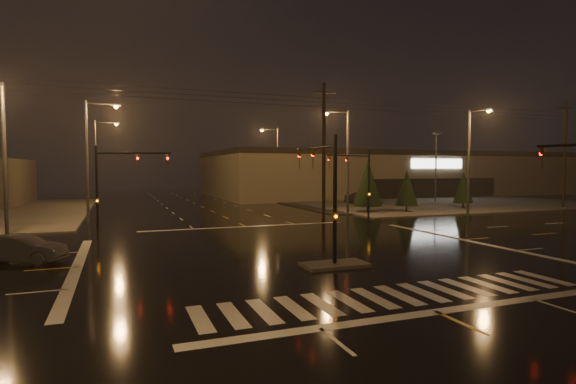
# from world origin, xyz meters

# --- Properties ---
(ground) EXTENTS (140.00, 140.00, 0.00)m
(ground) POSITION_xyz_m (0.00, 0.00, 0.00)
(ground) COLOR black
(ground) RESTS_ON ground
(sidewalk_ne) EXTENTS (36.00, 36.00, 0.12)m
(sidewalk_ne) POSITION_xyz_m (30.00, 30.00, 0.06)
(sidewalk_ne) COLOR #423F3B
(sidewalk_ne) RESTS_ON ground
(median_island) EXTENTS (3.00, 1.60, 0.15)m
(median_island) POSITION_xyz_m (0.00, -4.00, 0.07)
(median_island) COLOR #423F3B
(median_island) RESTS_ON ground
(crosswalk) EXTENTS (15.00, 2.60, 0.01)m
(crosswalk) POSITION_xyz_m (0.00, -9.00, 0.01)
(crosswalk) COLOR beige
(crosswalk) RESTS_ON ground
(stop_bar_near) EXTENTS (16.00, 0.50, 0.01)m
(stop_bar_near) POSITION_xyz_m (0.00, -11.00, 0.01)
(stop_bar_near) COLOR beige
(stop_bar_near) RESTS_ON ground
(stop_bar_far) EXTENTS (16.00, 0.50, 0.01)m
(stop_bar_far) POSITION_xyz_m (0.00, 11.00, 0.01)
(stop_bar_far) COLOR beige
(stop_bar_far) RESTS_ON ground
(parking_lot) EXTENTS (50.00, 24.00, 0.08)m
(parking_lot) POSITION_xyz_m (35.00, 28.00, 0.04)
(parking_lot) COLOR black
(parking_lot) RESTS_ON ground
(retail_building) EXTENTS (60.20, 28.30, 7.20)m
(retail_building) POSITION_xyz_m (35.00, 45.99, 3.84)
(retail_building) COLOR #706750
(retail_building) RESTS_ON ground
(signal_mast_median) EXTENTS (0.25, 4.59, 6.00)m
(signal_mast_median) POSITION_xyz_m (0.00, -3.07, 3.75)
(signal_mast_median) COLOR black
(signal_mast_median) RESTS_ON ground
(signal_mast_ne) EXTENTS (4.84, 1.86, 6.00)m
(signal_mast_ne) POSITION_xyz_m (9.50, 10.14, 3.79)
(signal_mast_ne) COLOR black
(signal_mast_ne) RESTS_ON ground
(signal_mast_nw) EXTENTS (4.84, 1.86, 6.00)m
(signal_mast_nw) POSITION_xyz_m (-9.50, 10.14, 3.79)
(signal_mast_nw) COLOR black
(signal_mast_nw) RESTS_ON ground
(streetlight_1) EXTENTS (2.77, 0.32, 10.00)m
(streetlight_1) POSITION_xyz_m (-11.18, 18.00, 5.80)
(streetlight_1) COLOR #38383A
(streetlight_1) RESTS_ON ground
(streetlight_2) EXTENTS (2.77, 0.32, 10.00)m
(streetlight_2) POSITION_xyz_m (-11.18, 34.00, 5.80)
(streetlight_2) COLOR #38383A
(streetlight_2) RESTS_ON ground
(streetlight_3) EXTENTS (2.77, 0.32, 10.00)m
(streetlight_3) POSITION_xyz_m (11.18, 16.00, 5.80)
(streetlight_3) COLOR #38383A
(streetlight_3) RESTS_ON ground
(streetlight_4) EXTENTS (2.77, 0.32, 10.00)m
(streetlight_4) POSITION_xyz_m (11.18, 36.00, 5.80)
(streetlight_4) COLOR #38383A
(streetlight_4) RESTS_ON ground
(streetlight_5) EXTENTS (0.32, 2.77, 10.00)m
(streetlight_5) POSITION_xyz_m (-16.00, 11.18, 5.80)
(streetlight_5) COLOR #38383A
(streetlight_5) RESTS_ON ground
(streetlight_6) EXTENTS (0.32, 2.77, 10.00)m
(streetlight_6) POSITION_xyz_m (22.00, 11.18, 5.80)
(streetlight_6) COLOR #38383A
(streetlight_6) RESTS_ON ground
(utility_pole_1) EXTENTS (2.20, 0.32, 12.00)m
(utility_pole_1) POSITION_xyz_m (8.00, 14.00, 6.13)
(utility_pole_1) COLOR black
(utility_pole_1) RESTS_ON ground
(utility_pole_2) EXTENTS (2.20, 0.32, 12.00)m
(utility_pole_2) POSITION_xyz_m (38.00, 14.00, 6.13)
(utility_pole_2) COLOR black
(utility_pole_2) RESTS_ON ground
(conifer_0) EXTENTS (2.98, 2.98, 5.36)m
(conifer_0) POSITION_xyz_m (14.39, 17.13, 3.03)
(conifer_0) COLOR black
(conifer_0) RESTS_ON ground
(conifer_1) EXTENTS (2.31, 2.31, 4.31)m
(conifer_1) POSITION_xyz_m (18.33, 16.09, 2.50)
(conifer_1) COLOR black
(conifer_1) RESTS_ON ground
(conifer_2) EXTENTS (2.15, 2.15, 4.06)m
(conifer_2) POSITION_xyz_m (26.17, 16.75, 2.38)
(conifer_2) COLOR black
(conifer_2) RESTS_ON ground
(car_parked) EXTENTS (4.20, 5.06, 1.63)m
(car_parked) POSITION_xyz_m (19.33, 26.30, 0.81)
(car_parked) COLOR black
(car_parked) RESTS_ON ground
(car_crossing) EXTENTS (4.23, 2.68, 1.32)m
(car_crossing) POSITION_xyz_m (-13.57, 2.05, 0.66)
(car_crossing) COLOR #515358
(car_crossing) RESTS_ON ground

